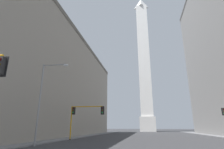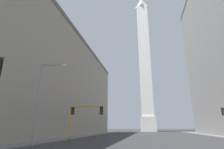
{
  "view_description": "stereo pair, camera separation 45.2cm",
  "coord_description": "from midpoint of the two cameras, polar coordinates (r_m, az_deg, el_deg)",
  "views": [
    {
      "loc": [
        -0.77,
        -2.09,
        1.97
      ],
      "look_at": [
        -9.65,
        45.25,
        16.5
      ],
      "focal_mm": 28.0,
      "sensor_mm": 36.0,
      "label": 1
    },
    {
      "loc": [
        -0.32,
        -2.01,
        1.97
      ],
      "look_at": [
        -9.65,
        45.25,
        16.5
      ],
      "focal_mm": 28.0,
      "sensor_mm": 36.0,
      "label": 2
    }
  ],
  "objects": [
    {
      "name": "obelisk",
      "position": [
        90.25,
        10.3,
        4.49
      ],
      "size": [
        7.04,
        7.04,
        71.76
      ],
      "color": "silver",
      "rests_on": "ground_plane"
    },
    {
      "name": "traffic_light_mid_left",
      "position": [
        30.07,
        -10.0,
        -12.47
      ],
      "size": [
        5.77,
        0.53,
        5.35
      ],
      "color": "orange",
      "rests_on": "ground_plane"
    },
    {
      "name": "building_left",
      "position": [
        46.36,
        -23.15,
        -3.07
      ],
      "size": [
        21.65,
        60.59,
        23.75
      ],
      "color": "gray",
      "rests_on": "ground_plane"
    },
    {
      "name": "sidewalk_left",
      "position": [
        35.06,
        -15.53,
        -19.31
      ],
      "size": [
        5.0,
        98.66,
        0.15
      ],
      "primitive_type": "cube",
      "color": "slate",
      "rests_on": "ground_plane"
    },
    {
      "name": "street_lamp",
      "position": [
        22.03,
        -21.8,
        -5.87
      ],
      "size": [
        3.34,
        0.36,
        9.36
      ],
      "color": "gray",
      "rests_on": "ground_plane"
    }
  ]
}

